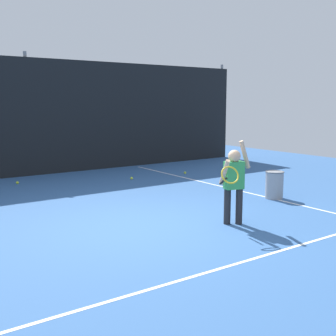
{
  "coord_description": "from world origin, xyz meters",
  "views": [
    {
      "loc": [
        -3.44,
        -5.56,
        1.94
      ],
      "look_at": [
        0.62,
        0.25,
        0.85
      ],
      "focal_mm": 45.45,
      "sensor_mm": 36.0,
      "label": 1
    }
  ],
  "objects_px": {
    "tennis_player": "(234,180)",
    "tennis_ball_1": "(132,178)",
    "tennis_ball_3": "(185,173)",
    "ball_hopper": "(274,184)",
    "tennis_ball_0": "(17,183)"
  },
  "relations": [
    {
      "from": "tennis_ball_1",
      "to": "tennis_ball_3",
      "type": "relative_size",
      "value": 1.0
    },
    {
      "from": "tennis_player",
      "to": "ball_hopper",
      "type": "xyz_separation_m",
      "value": [
        2.01,
        0.9,
        -0.44
      ]
    },
    {
      "from": "tennis_player",
      "to": "tennis_ball_3",
      "type": "distance_m",
      "value": 5.0
    },
    {
      "from": "tennis_player",
      "to": "tennis_ball_0",
      "type": "relative_size",
      "value": 20.46
    },
    {
      "from": "tennis_ball_0",
      "to": "tennis_ball_1",
      "type": "relative_size",
      "value": 1.0
    },
    {
      "from": "tennis_ball_1",
      "to": "tennis_ball_3",
      "type": "xyz_separation_m",
      "value": [
        1.65,
        -0.09,
        0.0
      ]
    },
    {
      "from": "tennis_ball_1",
      "to": "ball_hopper",
      "type": "bearing_deg",
      "value": -69.68
    },
    {
      "from": "tennis_ball_0",
      "to": "tennis_player",
      "type": "bearing_deg",
      "value": -71.19
    },
    {
      "from": "tennis_player",
      "to": "tennis_ball_1",
      "type": "distance_m",
      "value": 4.55
    },
    {
      "from": "tennis_player",
      "to": "tennis_ball_3",
      "type": "bearing_deg",
      "value": 78.51
    },
    {
      "from": "tennis_player",
      "to": "ball_hopper",
      "type": "height_order",
      "value": "tennis_player"
    },
    {
      "from": "ball_hopper",
      "to": "tennis_ball_0",
      "type": "relative_size",
      "value": 8.52
    },
    {
      "from": "ball_hopper",
      "to": "tennis_ball_0",
      "type": "distance_m",
      "value": 6.02
    },
    {
      "from": "tennis_ball_0",
      "to": "tennis_ball_3",
      "type": "relative_size",
      "value": 1.0
    },
    {
      "from": "ball_hopper",
      "to": "tennis_ball_3",
      "type": "xyz_separation_m",
      "value": [
        0.34,
        3.46,
        -0.26
      ]
    }
  ]
}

